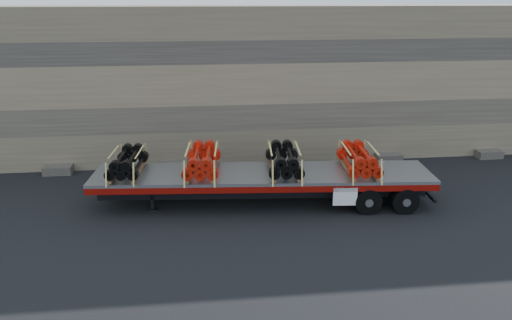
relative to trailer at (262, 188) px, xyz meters
The scene contains 7 objects.
ground 0.91m from the trailer, 136.54° to the right, with size 120.00×120.00×0.00m, color black.
rock_wall 6.71m from the trailer, 94.52° to the left, with size 44.00×3.00×7.00m, color #7A6B54.
trailer is the anchor object (origin of this frame).
bundle_front 5.02m from the trailer, behind, with size 1.14×2.28×0.81m, color black, non-canonical shape.
bundle_midfront 2.45m from the trailer, behind, with size 1.25×2.50×0.89m, color red, non-canonical shape.
bundle_midrear 1.32m from the trailer, ahead, with size 1.23×2.46×0.87m, color black, non-canonical shape.
bundle_rear 3.71m from the trailer, ahead, with size 1.21×2.42×0.86m, color red, non-canonical shape.
Camera 1 is at (-1.73, -16.72, 7.50)m, focal length 35.00 mm.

